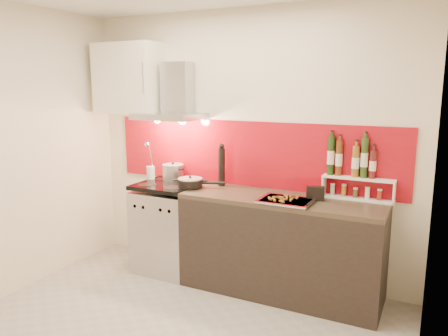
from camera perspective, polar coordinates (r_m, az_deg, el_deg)
The scene contains 15 objects.
back_wall at distance 4.29m, azimuth 2.68°, elevation 2.97°, with size 3.40×0.02×2.60m, color silver.
left_wall at distance 4.27m, azimuth -27.14°, elevation 1.75°, with size 0.02×2.80×2.60m, color silver.
right_wall at distance 2.56m, azimuth 25.47°, elevation -3.40°, with size 0.02×2.80×2.60m, color silver.
backsplash at distance 4.27m, azimuth 3.22°, elevation 1.85°, with size 3.00×0.02×0.64m, color #9C0814.
range_stove at distance 4.56m, azimuth -7.15°, elevation -7.75°, with size 0.60×0.60×0.91m.
counter at distance 4.05m, azimuth 7.41°, elevation -10.01°, with size 1.80×0.60×0.90m.
range_hood at distance 4.45m, azimuth -6.52°, elevation 8.91°, with size 0.62×0.50×0.61m.
upper_cabinet at distance 4.75m, azimuth -12.34°, elevation 11.35°, with size 0.70×0.35×0.72m, color white.
stock_pot at distance 4.58m, azimuth -6.67°, elevation -0.51°, with size 0.22×0.22×0.19m.
saute_pan at distance 4.24m, azimuth -4.32°, elevation -1.90°, with size 0.45×0.25×0.11m.
utensil_jar at distance 4.63m, azimuth -9.60°, elevation -0.07°, with size 0.09×0.13×0.41m.
pepper_mill at distance 4.29m, azimuth -0.32°, elevation 0.33°, with size 0.07×0.07×0.42m.
step_shelf at distance 3.96m, azimuth 16.62°, elevation -0.59°, with size 0.61×0.17×0.54m.
caddy_box at distance 3.85m, azimuth 11.82°, elevation -3.29°, with size 0.15×0.07×0.13m, color black.
baking_tray at distance 3.76m, azimuth 8.10°, elevation -4.20°, with size 0.46×0.36×0.03m.
Camera 1 is at (1.71, -2.49, 1.88)m, focal length 35.00 mm.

